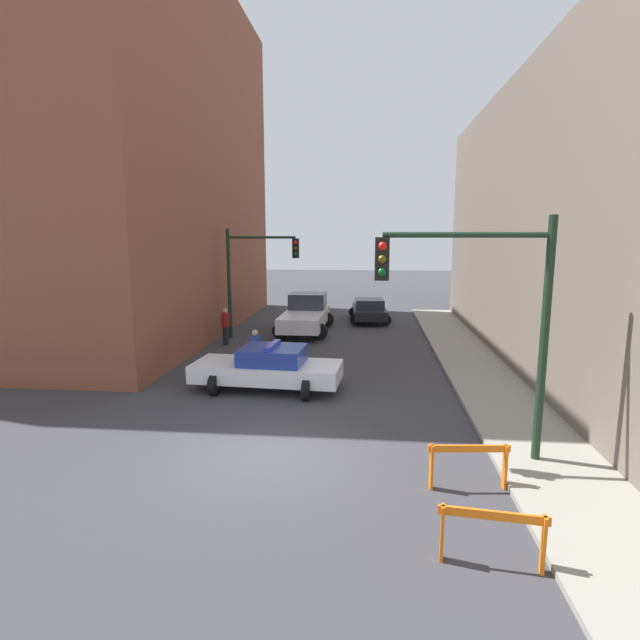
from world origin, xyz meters
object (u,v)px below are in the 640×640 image
pedestrian_crossing (256,352)px  barrier_mid (469,459)px  pedestrian_corner (226,326)px  police_car (268,368)px  white_truck (306,314)px  parked_car_near (369,310)px  barrier_front (492,529)px  traffic_light_far (252,268)px  traffic_light_near (489,302)px

pedestrian_crossing → barrier_mid: (5.93, -7.38, -0.24)m
pedestrian_crossing → pedestrian_corner: 5.44m
police_car → white_truck: size_ratio=0.89×
pedestrian_corner → barrier_mid: pedestrian_corner is taller
white_truck → parked_car_near: (3.22, 3.52, -0.23)m
white_truck → parked_car_near: bearing=48.3°
parked_car_near → barrier_mid: bearing=-87.6°
pedestrian_crossing → police_car: bearing=-93.8°
police_car → pedestrian_corner: pedestrian_corner is taller
pedestrian_corner → barrier_front: pedestrian_corner is taller
traffic_light_far → police_car: size_ratio=1.08×
pedestrian_crossing → pedestrian_corner: (-2.49, 4.84, 0.00)m
traffic_light_near → barrier_front: size_ratio=3.26×
police_car → pedestrian_corner: 7.14m
barrier_mid → traffic_light_far: bearing=118.8°
pedestrian_crossing → barrier_front: 11.35m
white_truck → pedestrian_corner: bearing=-132.9°
barrier_front → barrier_mid: (0.10, 2.36, 0.00)m
traffic_light_near → barrier_front: 4.68m
traffic_light_near → police_car: 7.82m
traffic_light_far → pedestrian_corner: 3.07m
traffic_light_far → barrier_mid: traffic_light_far is taller
parked_car_near → pedestrian_corner: size_ratio=2.65×
white_truck → barrier_front: (5.12, -17.93, -0.29)m
police_car → barrier_front: size_ratio=3.02×
police_car → parked_car_near: 13.60m
traffic_light_far → white_truck: traffic_light_far is taller
pedestrian_corner → parked_car_near: bearing=128.6°
traffic_light_far → parked_car_near: bearing=44.2°
parked_car_near → white_truck: bearing=-136.1°
police_car → barrier_mid: bearing=-134.7°
traffic_light_far → parked_car_near: traffic_light_far is taller
traffic_light_far → police_car: bearing=-73.2°
white_truck → pedestrian_crossing: white_truck is taller
traffic_light_far → barrier_mid: (7.53, -13.70, -2.78)m
traffic_light_near → pedestrian_crossing: (-6.43, 6.13, -2.67)m
traffic_light_near → police_car: size_ratio=1.08×
police_car → parked_car_near: police_car is taller
police_car → pedestrian_corner: size_ratio=2.90×
traffic_light_near → pedestrian_crossing: size_ratio=3.13×
parked_car_near → pedestrian_crossing: size_ratio=2.65×
traffic_light_near → pedestrian_corner: 14.39m
police_car → white_truck: white_truck is taller
traffic_light_far → barrier_mid: bearing=-61.2°
white_truck → pedestrian_crossing: (-0.72, -8.19, -0.04)m
traffic_light_far → police_car: 8.61m
parked_car_near → barrier_front: parked_car_near is taller
pedestrian_crossing → barrier_mid: pedestrian_crossing is taller
traffic_light_far → parked_car_near: size_ratio=1.18×
pedestrian_corner → barrier_mid: size_ratio=1.04×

